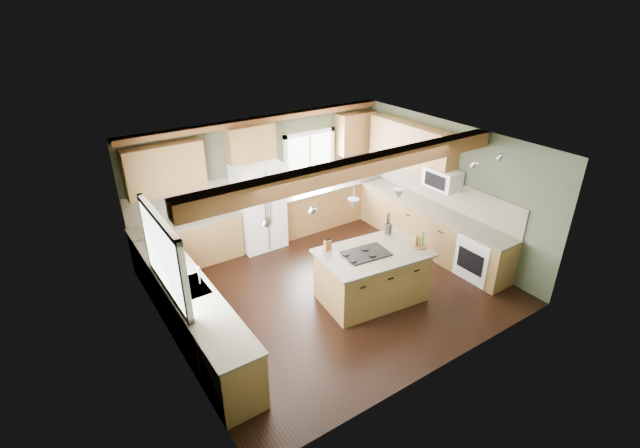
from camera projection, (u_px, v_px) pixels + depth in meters
floor at (330, 287)px, 8.34m from camera, size 5.60×5.60×0.00m
ceiling at (332, 148)px, 7.18m from camera, size 5.60×5.60×0.00m
wall_back at (262, 178)px, 9.62m from camera, size 5.60×0.00×5.60m
wall_left at (165, 273)px, 6.36m from camera, size 0.00×5.00×5.00m
wall_right at (447, 187)px, 9.16m from camera, size 0.00×5.00×5.00m
ceiling_beam at (358, 167)px, 6.75m from camera, size 5.55×0.26×0.26m
soffit_trim at (261, 120)px, 8.99m from camera, size 5.55×0.20×0.10m
backsplash_back at (263, 183)px, 9.65m from camera, size 5.58×0.03×0.58m
backsplash_right at (444, 191)px, 9.23m from camera, size 0.03×3.70×0.58m
base_cab_back_left at (189, 244)px, 8.89m from camera, size 2.02×0.60×0.88m
counter_back_left at (186, 222)px, 8.68m from camera, size 2.06×0.64×0.04m
base_cab_back_right at (329, 204)px, 10.52m from camera, size 2.62×0.60×0.88m
counter_back_right at (329, 186)px, 10.32m from camera, size 2.66×0.64×0.04m
base_cab_left at (192, 314)px, 6.94m from camera, size 0.60×3.70×0.88m
counter_left at (189, 289)px, 6.73m from camera, size 0.64×3.74×0.04m
base_cab_right at (430, 229)px, 9.43m from camera, size 0.60×3.70×0.88m
counter_right at (432, 209)px, 9.23m from camera, size 0.64×3.74×0.04m
upper_cab_back_left at (164, 169)px, 8.20m from camera, size 1.40×0.35×0.90m
upper_cab_over_fridge at (250, 143)px, 8.96m from camera, size 0.96×0.35×0.70m
upper_cab_right at (411, 146)px, 9.45m from camera, size 0.35×2.20×0.90m
upper_cab_back_corner at (356, 133)px, 10.34m from camera, size 0.90×0.35×0.90m
window_left at (163, 255)px, 6.30m from camera, size 0.04×1.60×1.05m
window_back at (309, 157)px, 10.06m from camera, size 1.10×0.04×1.00m
sink at (189, 288)px, 6.73m from camera, size 0.50×0.65×0.03m
faucet at (199, 276)px, 6.75m from camera, size 0.02×0.02×0.28m
dishwasher at (229, 366)px, 5.98m from camera, size 0.60×0.60×0.84m
oven at (481, 257)px, 8.47m from camera, size 0.60×0.72×0.84m
microwave at (442, 179)px, 8.90m from camera, size 0.40×0.70×0.38m
pendant_left at (353, 204)px, 7.04m from camera, size 0.18×0.18×0.16m
pendant_right at (399, 194)px, 7.38m from camera, size 0.18×0.18×0.16m
refrigerator at (259, 205)px, 9.36m from camera, size 0.90×0.74×1.80m
island at (372, 276)px, 7.86m from camera, size 1.79×1.21×0.88m
island_top at (373, 253)px, 7.65m from camera, size 1.92×1.34×0.04m
cooktop at (366, 253)px, 7.58m from camera, size 0.78×0.57×0.02m
knife_block at (328, 245)px, 7.65m from camera, size 0.11×0.09×0.18m
utensil_crock at (388, 229)px, 8.21m from camera, size 0.14×0.14×0.17m
bottle_tray at (420, 240)px, 7.76m from camera, size 0.31×0.31×0.24m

